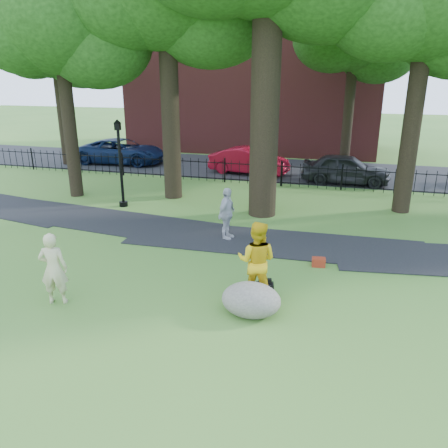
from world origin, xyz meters
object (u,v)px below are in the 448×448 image
(man, at_px, (257,261))
(red_sedan, at_px, (249,161))
(lamppost, at_px, (121,165))
(woman, at_px, (54,269))
(boulder, at_px, (251,298))

(man, bearing_deg, red_sedan, -74.96)
(lamppost, xyz_separation_m, red_sedan, (3.78, 7.88, -1.07))
(woman, distance_m, boulder, 4.88)
(man, bearing_deg, woman, 20.10)
(woman, height_order, boulder, woman)
(woman, xyz_separation_m, red_sedan, (1.28, 15.98, -0.18))
(red_sedan, bearing_deg, boulder, -159.60)
(boulder, bearing_deg, woman, -170.42)
(woman, height_order, lamppost, lamppost)
(lamppost, bearing_deg, red_sedan, 54.73)
(man, distance_m, red_sedan, 14.80)
(woman, bearing_deg, lamppost, -91.68)
(woman, xyz_separation_m, man, (4.74, 1.59, 0.10))
(woman, xyz_separation_m, boulder, (4.78, 0.81, -0.51))
(boulder, distance_m, lamppost, 10.40)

